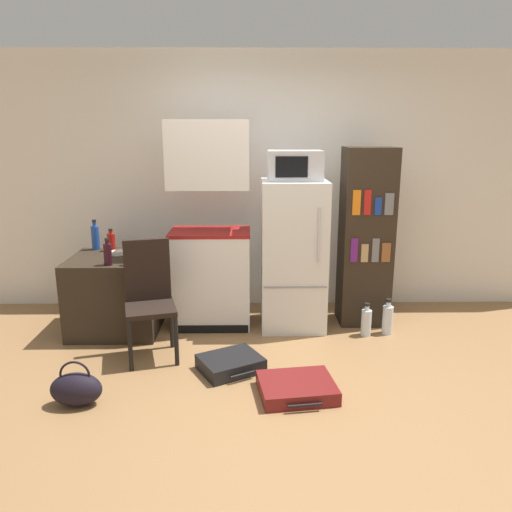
{
  "coord_description": "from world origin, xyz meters",
  "views": [
    {
      "loc": [
        -0.22,
        -3.3,
        1.88
      ],
      "look_at": [
        -0.17,
        0.85,
        0.82
      ],
      "focal_mm": 35.0,
      "sensor_mm": 36.0,
      "label": 1
    }
  ],
  "objects_px": {
    "side_table": "(116,294)",
    "water_bottle_front": "(366,322)",
    "microwave": "(295,165)",
    "kitchen_hutch": "(210,236)",
    "suitcase_small_flat": "(297,388)",
    "chair": "(149,291)",
    "bottle_ketchup_red": "(111,241)",
    "handbag": "(76,389)",
    "bookshelf": "(366,237)",
    "bottle_amber_beer": "(131,256)",
    "bottle_wine_dark": "(108,254)",
    "refrigerator": "(293,255)",
    "bowl": "(118,253)",
    "water_bottle_middle": "(388,319)",
    "bottle_blue_soda": "(95,237)",
    "suitcase_large_flat": "(231,364)"
  },
  "relations": [
    {
      "from": "water_bottle_front",
      "to": "side_table",
      "type": "bearing_deg",
      "value": 175.5
    },
    {
      "from": "bottle_amber_beer",
      "to": "bottle_wine_dark",
      "type": "relative_size",
      "value": 0.84
    },
    {
      "from": "chair",
      "to": "water_bottle_front",
      "type": "height_order",
      "value": "chair"
    },
    {
      "from": "kitchen_hutch",
      "to": "suitcase_large_flat",
      "type": "height_order",
      "value": "kitchen_hutch"
    },
    {
      "from": "microwave",
      "to": "bowl",
      "type": "relative_size",
      "value": 3.71
    },
    {
      "from": "bookshelf",
      "to": "bottle_amber_beer",
      "type": "xyz_separation_m",
      "value": [
        -2.16,
        -0.47,
        -0.05
      ]
    },
    {
      "from": "bottle_amber_beer",
      "to": "bottle_wine_dark",
      "type": "bearing_deg",
      "value": 179.43
    },
    {
      "from": "refrigerator",
      "to": "bottle_wine_dark",
      "type": "bearing_deg",
      "value": -167.46
    },
    {
      "from": "suitcase_large_flat",
      "to": "suitcase_small_flat",
      "type": "xyz_separation_m",
      "value": [
        0.5,
        -0.38,
        -0.01
      ]
    },
    {
      "from": "bottle_blue_soda",
      "to": "suitcase_small_flat",
      "type": "bearing_deg",
      "value": -39.93
    },
    {
      "from": "suitcase_small_flat",
      "to": "chair",
      "type": "bearing_deg",
      "value": 141.51
    },
    {
      "from": "chair",
      "to": "handbag",
      "type": "height_order",
      "value": "chair"
    },
    {
      "from": "water_bottle_front",
      "to": "chair",
      "type": "bearing_deg",
      "value": -169.33
    },
    {
      "from": "bookshelf",
      "to": "bottle_blue_soda",
      "type": "distance_m",
      "value": 2.65
    },
    {
      "from": "bookshelf",
      "to": "chair",
      "type": "height_order",
      "value": "bookshelf"
    },
    {
      "from": "kitchen_hutch",
      "to": "suitcase_small_flat",
      "type": "relative_size",
      "value": 3.31
    },
    {
      "from": "side_table",
      "to": "water_bottle_front",
      "type": "relative_size",
      "value": 2.55
    },
    {
      "from": "handbag",
      "to": "water_bottle_middle",
      "type": "relative_size",
      "value": 1.05
    },
    {
      "from": "suitcase_small_flat",
      "to": "handbag",
      "type": "distance_m",
      "value": 1.56
    },
    {
      "from": "bottle_ketchup_red",
      "to": "bowl",
      "type": "bearing_deg",
      "value": -58.59
    },
    {
      "from": "bottle_wine_dark",
      "to": "suitcase_large_flat",
      "type": "height_order",
      "value": "bottle_wine_dark"
    },
    {
      "from": "bottle_amber_beer",
      "to": "water_bottle_front",
      "type": "bearing_deg",
      "value": 2.66
    },
    {
      "from": "bottle_amber_beer",
      "to": "kitchen_hutch",
      "type": "bearing_deg",
      "value": 32.0
    },
    {
      "from": "microwave",
      "to": "bowl",
      "type": "bearing_deg",
      "value": 179.67
    },
    {
      "from": "kitchen_hutch",
      "to": "bowl",
      "type": "xyz_separation_m",
      "value": [
        -0.88,
        -0.03,
        -0.16
      ]
    },
    {
      "from": "bookshelf",
      "to": "water_bottle_middle",
      "type": "relative_size",
      "value": 5.0
    },
    {
      "from": "water_bottle_front",
      "to": "microwave",
      "type": "bearing_deg",
      "value": 158.03
    },
    {
      "from": "side_table",
      "to": "bowl",
      "type": "xyz_separation_m",
      "value": [
        0.02,
        0.09,
        0.38
      ]
    },
    {
      "from": "microwave",
      "to": "kitchen_hutch",
      "type": "bearing_deg",
      "value": 176.84
    },
    {
      "from": "microwave",
      "to": "side_table",
      "type": "bearing_deg",
      "value": -177.13
    },
    {
      "from": "kitchen_hutch",
      "to": "bottle_ketchup_red",
      "type": "xyz_separation_m",
      "value": [
        -0.98,
        0.13,
        -0.08
      ]
    },
    {
      "from": "handbag",
      "to": "microwave",
      "type": "bearing_deg",
      "value": 41.87
    },
    {
      "from": "water_bottle_middle",
      "to": "bottle_blue_soda",
      "type": "bearing_deg",
      "value": 170.86
    },
    {
      "from": "bottle_ketchup_red",
      "to": "water_bottle_front",
      "type": "height_order",
      "value": "bottle_ketchup_red"
    },
    {
      "from": "kitchen_hutch",
      "to": "suitcase_large_flat",
      "type": "xyz_separation_m",
      "value": [
        0.22,
        -1.0,
        -0.83
      ]
    },
    {
      "from": "microwave",
      "to": "bookshelf",
      "type": "bearing_deg",
      "value": 7.74
    },
    {
      "from": "microwave",
      "to": "suitcase_large_flat",
      "type": "xyz_separation_m",
      "value": [
        -0.57,
        -0.96,
        -1.5
      ]
    },
    {
      "from": "refrigerator",
      "to": "microwave",
      "type": "relative_size",
      "value": 2.88
    },
    {
      "from": "bookshelf",
      "to": "bottle_ketchup_red",
      "type": "height_order",
      "value": "bookshelf"
    },
    {
      "from": "bottle_wine_dark",
      "to": "handbag",
      "type": "relative_size",
      "value": 0.67
    },
    {
      "from": "handbag",
      "to": "water_bottle_front",
      "type": "relative_size",
      "value": 1.13
    },
    {
      "from": "suitcase_small_flat",
      "to": "water_bottle_middle",
      "type": "xyz_separation_m",
      "value": [
        0.96,
        1.11,
        0.09
      ]
    },
    {
      "from": "bottle_ketchup_red",
      "to": "microwave",
      "type": "bearing_deg",
      "value": -5.62
    },
    {
      "from": "chair",
      "to": "water_bottle_front",
      "type": "distance_m",
      "value": 2.01
    },
    {
      "from": "handbag",
      "to": "water_bottle_front",
      "type": "height_order",
      "value": "handbag"
    },
    {
      "from": "side_table",
      "to": "microwave",
      "type": "relative_size",
      "value": 1.64
    },
    {
      "from": "kitchen_hutch",
      "to": "bowl",
      "type": "bearing_deg",
      "value": -177.78
    },
    {
      "from": "side_table",
      "to": "bookshelf",
      "type": "xyz_separation_m",
      "value": [
        2.4,
        0.18,
        0.5
      ]
    },
    {
      "from": "refrigerator",
      "to": "water_bottle_middle",
      "type": "relative_size",
      "value": 4.13
    },
    {
      "from": "refrigerator",
      "to": "bowl",
      "type": "relative_size",
      "value": 10.7
    }
  ]
}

